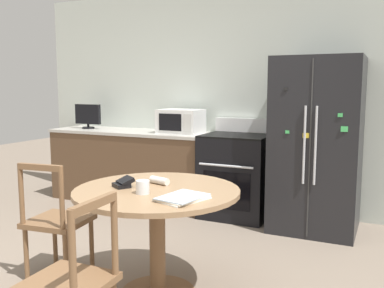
# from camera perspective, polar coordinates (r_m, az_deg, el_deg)

# --- Properties ---
(back_wall) EXTENTS (5.20, 0.10, 2.60)m
(back_wall) POSITION_cam_1_polar(r_m,az_deg,el_deg) (5.14, 5.05, 6.05)
(back_wall) COLOR silver
(back_wall) RESTS_ON ground_plane
(kitchen_counter) EXTENTS (2.08, 0.64, 0.90)m
(kitchen_counter) POSITION_cam_1_polar(r_m,az_deg,el_deg) (5.44, -8.10, -2.92)
(kitchen_counter) COLOR brown
(kitchen_counter) RESTS_ON ground_plane
(refrigerator) EXTENTS (0.83, 0.80, 1.73)m
(refrigerator) POSITION_cam_1_polar(r_m,az_deg,el_deg) (4.46, 16.29, -0.09)
(refrigerator) COLOR black
(refrigerator) RESTS_ON ground_plane
(oven_range) EXTENTS (0.72, 0.68, 1.08)m
(oven_range) POSITION_cam_1_polar(r_m,az_deg,el_deg) (4.80, 5.98, -4.10)
(oven_range) COLOR black
(oven_range) RESTS_ON ground_plane
(microwave) EXTENTS (0.49, 0.38, 0.28)m
(microwave) POSITION_cam_1_polar(r_m,az_deg,el_deg) (5.04, -1.50, 3.06)
(microwave) COLOR white
(microwave) RESTS_ON kitchen_counter
(countertop_tv) EXTENTS (0.37, 0.16, 0.31)m
(countertop_tv) POSITION_cam_1_polar(r_m,az_deg,el_deg) (5.72, -13.71, 3.71)
(countertop_tv) COLOR black
(countertop_tv) RESTS_ON kitchen_counter
(dining_table) EXTENTS (1.13, 1.13, 0.76)m
(dining_table) POSITION_cam_1_polar(r_m,az_deg,el_deg) (2.96, -4.68, -8.99)
(dining_table) COLOR #997551
(dining_table) RESTS_ON ground_plane
(dining_chair_left) EXTENTS (0.47, 0.47, 0.90)m
(dining_chair_left) POSITION_cam_1_polar(r_m,az_deg,el_deg) (3.44, -17.63, -9.81)
(dining_chair_left) COLOR brown
(dining_chair_left) RESTS_ON ground_plane
(dining_chair_near) EXTENTS (0.43, 0.43, 0.90)m
(dining_chair_near) POSITION_cam_1_polar(r_m,az_deg,el_deg) (2.40, -15.86, -17.58)
(dining_chair_near) COLOR brown
(dining_chair_near) RESTS_ON ground_plane
(candle_glass) EXTENTS (0.09, 0.09, 0.09)m
(candle_glass) POSITION_cam_1_polar(r_m,az_deg,el_deg) (2.79, -6.58, -5.84)
(candle_glass) COLOR silver
(candle_glass) RESTS_ON dining_table
(folded_napkin) EXTENTS (0.16, 0.09, 0.05)m
(folded_napkin) POSITION_cam_1_polar(r_m,az_deg,el_deg) (3.05, -4.36, -4.89)
(folded_napkin) COLOR silver
(folded_napkin) RESTS_ON dining_table
(wallet) EXTENTS (0.17, 0.17, 0.07)m
(wallet) POSITION_cam_1_polar(r_m,az_deg,el_deg) (3.00, -9.13, -5.17)
(wallet) COLOR black
(wallet) RESTS_ON dining_table
(mail_stack) EXTENTS (0.31, 0.36, 0.02)m
(mail_stack) POSITION_cam_1_polar(r_m,az_deg,el_deg) (2.64, -1.29, -7.19)
(mail_stack) COLOR white
(mail_stack) RESTS_ON dining_table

